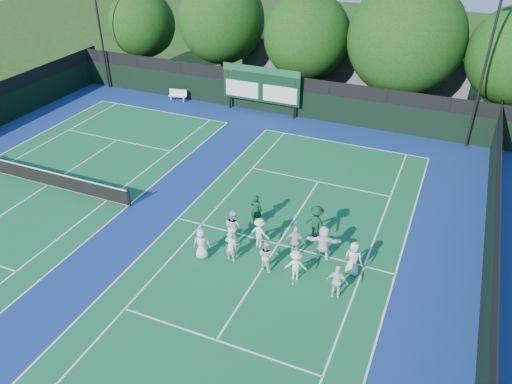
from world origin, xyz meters
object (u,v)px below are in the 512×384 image
at_px(bench, 178,95).
at_px(scoreboard, 261,85).
at_px(tennis_net, 46,177).
at_px(coach_left, 256,210).

bearing_deg(bench, scoreboard, 1.80).
xyz_separation_m(scoreboard, tennis_net, (-6.99, -14.59, -1.70)).
distance_m(tennis_net, bench, 14.37).
bearing_deg(tennis_net, bench, 90.11).
xyz_separation_m(scoreboard, bench, (-7.02, -0.22, -1.70)).
bearing_deg(bench, tennis_net, -89.89).
relative_size(tennis_net, bench, 7.67).
distance_m(tennis_net, coach_left, 12.43).
relative_size(tennis_net, coach_left, 6.84).
distance_m(scoreboard, coach_left, 14.52).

